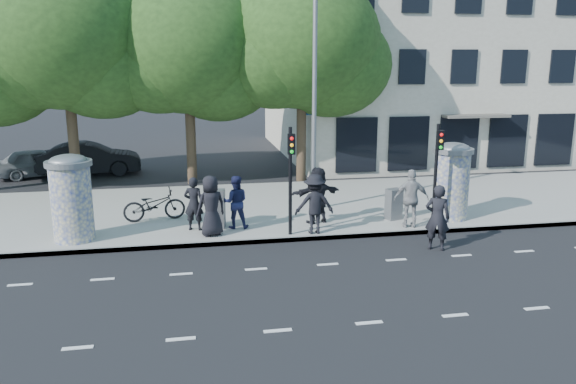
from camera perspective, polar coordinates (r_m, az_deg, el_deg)
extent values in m
plane|color=black|center=(14.46, 5.45, -9.27)|extent=(120.00, 120.00, 0.00)
cube|color=gray|center=(21.37, 0.00, -1.49)|extent=(40.00, 8.00, 0.15)
cube|color=slate|center=(17.66, 2.32, -4.72)|extent=(40.00, 0.10, 0.16)
cube|color=silver|center=(12.55, 8.24, -13.02)|extent=(32.00, 0.12, 0.01)
cube|color=silver|center=(15.71, 4.05, -7.35)|extent=(32.00, 0.12, 0.01)
cylinder|color=beige|center=(18.17, -21.10, -1.09)|extent=(1.20, 1.20, 2.30)
cylinder|color=slate|center=(17.92, -21.43, 2.72)|extent=(1.36, 1.36, 0.16)
ellipsoid|color=slate|center=(17.91, -21.45, 2.98)|extent=(1.10, 1.10, 0.38)
cylinder|color=beige|center=(20.12, 16.22, 0.62)|extent=(1.20, 1.20, 2.30)
cylinder|color=slate|center=(19.90, 16.45, 4.07)|extent=(1.36, 1.36, 0.16)
ellipsoid|color=slate|center=(19.89, 16.46, 4.30)|extent=(1.10, 1.10, 0.38)
cylinder|color=black|center=(17.36, 0.23, 1.05)|extent=(0.11, 0.11, 3.40)
cube|color=black|center=(16.97, 0.35, 4.88)|extent=(0.22, 0.14, 0.62)
cylinder|color=black|center=(18.83, 14.74, 1.57)|extent=(0.11, 0.11, 3.40)
cube|color=black|center=(18.47, 15.20, 5.11)|extent=(0.22, 0.14, 0.62)
cylinder|color=slate|center=(20.09, 2.69, 9.34)|extent=(0.16, 0.16, 8.00)
cylinder|color=#38281C|center=(25.96, -21.00, 5.41)|extent=(0.44, 0.44, 4.73)
ellipsoid|color=#1F3914|center=(25.79, -21.79, 14.56)|extent=(7.20, 7.20, 6.12)
cylinder|color=#38281C|center=(25.74, -9.85, 5.68)|extent=(0.44, 0.44, 4.41)
ellipsoid|color=#1F3914|center=(25.53, -10.20, 14.32)|extent=(6.80, 6.80, 5.78)
cylinder|color=#38281C|center=(25.87, 1.36, 6.11)|extent=(0.44, 0.44, 4.59)
ellipsoid|color=#1F3914|center=(25.67, 1.41, 15.07)|extent=(7.00, 7.00, 5.95)
cube|color=#ACA390|center=(36.40, 15.65, 13.57)|extent=(20.00, 15.00, 12.00)
cube|color=black|center=(30.03, 21.38, 4.87)|extent=(18.00, 0.10, 2.60)
cube|color=#59544C|center=(28.58, 18.52, 7.34)|extent=(3.20, 0.90, 0.12)
cube|color=#194C8C|center=(26.14, 3.47, 8.16)|extent=(1.60, 0.06, 0.30)
imported|color=black|center=(17.60, -7.83, -1.39)|extent=(1.09, 0.90, 1.92)
imported|color=black|center=(18.27, -9.55, -1.18)|extent=(0.72, 0.57, 1.75)
imported|color=#1B1F45|center=(18.32, -5.36, -1.02)|extent=(0.91, 0.74, 1.74)
imported|color=black|center=(17.69, 2.71, -1.22)|extent=(1.25, 0.74, 1.91)
imported|color=gray|center=(18.72, 12.42, -0.66)|extent=(1.24, 0.85, 1.94)
imported|color=black|center=(18.84, 3.03, -0.30)|extent=(1.88, 1.04, 1.92)
imported|color=black|center=(17.16, 14.94, -2.51)|extent=(0.86, 0.76, 1.98)
imported|color=black|center=(19.71, -13.43, -1.28)|extent=(1.04, 2.17, 1.09)
cube|color=slate|center=(18.48, -7.39, -1.69)|extent=(0.69, 0.56, 1.27)
cube|color=slate|center=(19.65, 10.70, -1.22)|extent=(0.61, 0.52, 1.07)
imported|color=slate|center=(29.67, -24.00, 2.75)|extent=(2.96, 4.36, 1.38)
imported|color=black|center=(29.22, -19.52, 3.21)|extent=(2.11, 4.97, 1.60)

